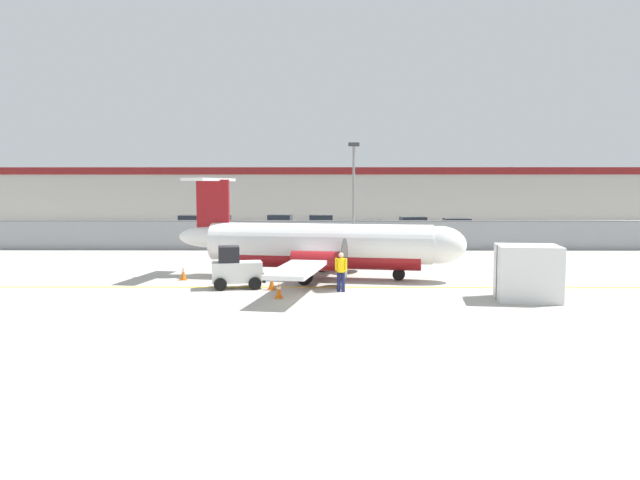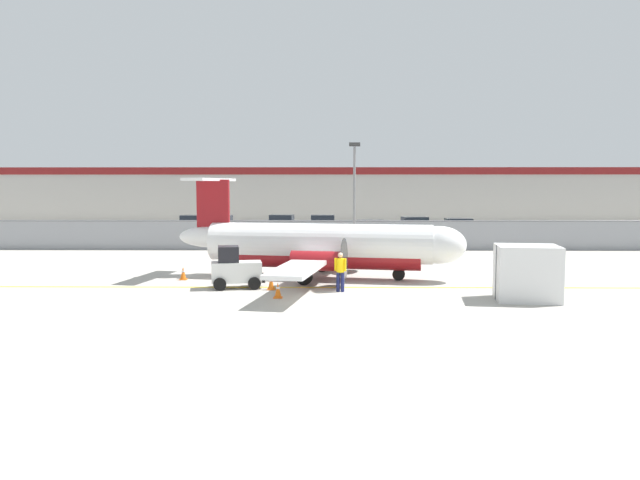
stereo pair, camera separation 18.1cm
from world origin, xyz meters
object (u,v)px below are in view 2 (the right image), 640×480
at_px(traffic_cone_far_left, 183,273).
at_px(parked_car_1, 219,223).
at_px(parked_car_0, 195,224).
at_px(parked_car_6, 457,228).
at_px(traffic_cone_near_left, 278,290).
at_px(parked_car_5, 416,226).
at_px(traffic_cone_near_right, 271,283).
at_px(parked_car_3, 324,223).
at_px(ground_crew_worker, 340,270).
at_px(parked_car_4, 372,230).
at_px(parked_car_7, 518,231).
at_px(parked_car_2, 283,223).
at_px(baggage_tug, 235,269).
at_px(apron_light_pole, 354,189).
at_px(commuter_airplane, 325,246).
at_px(cargo_container, 527,273).

xyz_separation_m(traffic_cone_far_left, parked_car_1, (-3.36, 29.29, 0.58)).
relative_size(parked_car_0, parked_car_6, 1.04).
height_order(traffic_cone_near_left, traffic_cone_far_left, same).
bearing_deg(parked_car_6, parked_car_5, -38.24).
bearing_deg(traffic_cone_near_right, parked_car_5, 70.27).
bearing_deg(traffic_cone_far_left, traffic_cone_near_right, -31.69).
relative_size(traffic_cone_near_left, parked_car_3, 0.15).
bearing_deg(parked_car_5, parked_car_6, -45.11).
distance_m(traffic_cone_far_left, parked_car_1, 29.48).
distance_m(ground_crew_worker, parked_car_6, 29.04).
relative_size(traffic_cone_near_right, parked_car_3, 0.15).
bearing_deg(parked_car_6, parked_car_3, -27.30).
bearing_deg(parked_car_4, parked_car_7, -2.33).
bearing_deg(parked_car_1, traffic_cone_far_left, 99.58).
relative_size(traffic_cone_near_right, parked_car_6, 0.15).
bearing_deg(parked_car_3, parked_car_0, -175.28).
bearing_deg(traffic_cone_near_right, ground_crew_worker, -9.18).
distance_m(traffic_cone_far_left, parked_car_2, 30.09).
bearing_deg(parked_car_4, traffic_cone_far_left, -113.34).
relative_size(traffic_cone_near_right, parked_car_0, 0.15).
height_order(parked_car_5, parked_car_6, same).
bearing_deg(parked_car_2, baggage_tug, -82.49).
relative_size(parked_car_4, parked_car_5, 0.98).
height_order(baggage_tug, apron_light_pole, apron_light_pole).
relative_size(commuter_airplane, traffic_cone_far_left, 25.05).
bearing_deg(parked_car_6, commuter_airplane, 63.83).
relative_size(ground_crew_worker, parked_car_3, 0.40).
xyz_separation_m(cargo_container, parked_car_1, (-18.31, 34.45, -0.21)).
relative_size(parked_car_0, parked_car_4, 1.02).
bearing_deg(parked_car_6, parked_car_0, -12.82).
distance_m(baggage_tug, parked_car_6, 30.25).
xyz_separation_m(commuter_airplane, traffic_cone_near_left, (-1.89, -5.35, -1.29)).
relative_size(commuter_airplane, parked_car_5, 3.66).
bearing_deg(parked_car_2, cargo_container, -63.61).
xyz_separation_m(cargo_container, traffic_cone_near_right, (-10.42, 2.37, -0.79)).
distance_m(commuter_airplane, traffic_cone_far_left, 7.01).
height_order(traffic_cone_far_left, parked_car_3, parked_car_3).
bearing_deg(commuter_airplane, parked_car_7, 61.98).
xyz_separation_m(cargo_container, apron_light_pole, (-6.23, 15.50, 3.20)).
relative_size(baggage_tug, parked_car_5, 0.57).
height_order(baggage_tug, parked_car_2, baggage_tug).
relative_size(ground_crew_worker, parked_car_1, 0.40).
relative_size(commuter_airplane, traffic_cone_near_left, 25.05).
xyz_separation_m(traffic_cone_far_left, parked_car_6, (18.14, 23.76, 0.58)).
distance_m(ground_crew_worker, traffic_cone_near_right, 3.13).
distance_m(traffic_cone_near_right, parked_car_7, 28.95).
xyz_separation_m(traffic_cone_far_left, parked_car_0, (-5.63, 29.07, 0.58)).
relative_size(cargo_container, parked_car_5, 0.60).
relative_size(ground_crew_worker, parked_car_6, 0.40).
relative_size(traffic_cone_far_left, apron_light_pole, 0.09).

